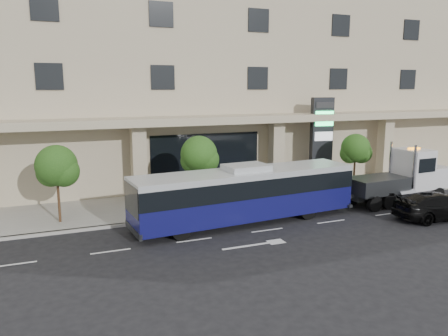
# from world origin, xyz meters

# --- Properties ---
(ground) EXTENTS (120.00, 120.00, 0.00)m
(ground) POSITION_xyz_m (0.00, 0.00, 0.00)
(ground) COLOR black
(ground) RESTS_ON ground
(sidewalk) EXTENTS (120.00, 6.00, 0.15)m
(sidewalk) POSITION_xyz_m (0.00, 5.00, 0.07)
(sidewalk) COLOR gray
(sidewalk) RESTS_ON ground
(curb) EXTENTS (120.00, 0.30, 0.15)m
(curb) POSITION_xyz_m (0.00, 2.00, 0.07)
(curb) COLOR gray
(curb) RESTS_ON ground
(convention_center) EXTENTS (60.00, 17.60, 20.00)m
(convention_center) POSITION_xyz_m (-0.00, 15.42, 9.97)
(convention_center) COLOR tan
(convention_center) RESTS_ON ground
(tree_left) EXTENTS (2.27, 2.20, 4.22)m
(tree_left) POSITION_xyz_m (-9.97, 3.59, 3.11)
(tree_left) COLOR #422B19
(tree_left) RESTS_ON sidewalk
(tree_mid) EXTENTS (2.28, 2.20, 4.38)m
(tree_mid) POSITION_xyz_m (-1.97, 3.59, 3.26)
(tree_mid) COLOR #422B19
(tree_mid) RESTS_ON sidewalk
(tree_right) EXTENTS (2.10, 2.00, 4.04)m
(tree_right) POSITION_xyz_m (9.53, 3.59, 3.04)
(tree_right) COLOR #422B19
(tree_right) RESTS_ON sidewalk
(city_bus) EXTENTS (12.93, 3.72, 3.23)m
(city_bus) POSITION_xyz_m (-0.44, 0.24, 1.64)
(city_bus) COLOR black
(city_bus) RESTS_ON ground
(tow_truck) EXTENTS (8.54, 2.48, 3.88)m
(tow_truck) POSITION_xyz_m (10.76, 0.30, 1.59)
(tow_truck) COLOR #2D3033
(tow_truck) RESTS_ON ground
(black_sedan) EXTENTS (5.49, 2.73, 1.53)m
(black_sedan) POSITION_xyz_m (9.91, -3.33, 0.77)
(black_sedan) COLOR black
(black_sedan) RESTS_ON ground
(signage_pylon) EXTENTS (1.68, 0.82, 6.48)m
(signage_pylon) POSITION_xyz_m (8.43, 6.18, 3.44)
(signage_pylon) COLOR black
(signage_pylon) RESTS_ON sidewalk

